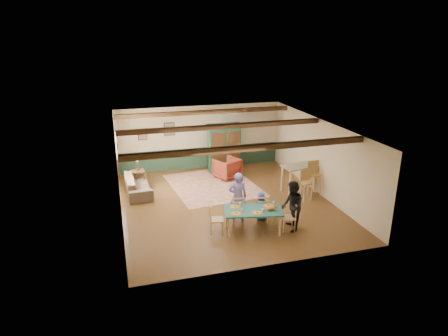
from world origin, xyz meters
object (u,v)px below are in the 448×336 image
object	(u,v)px
armchair	(227,168)
bar_stool_left	(306,186)
person_woman	(292,206)
end_table	(139,178)
bar_stool_right	(314,179)
dining_chair_end_right	(288,217)
cat	(271,208)
dining_chair_far_left	(238,209)
person_child	(261,206)
dining_chair_end_left	(217,219)
sofa	(138,185)
dining_chair_far_right	(262,208)
person_man	(238,197)
table_lamp	(138,164)
dining_table	(253,221)
counter_table	(298,179)
armoire	(224,148)

from	to	relation	value
armchair	bar_stool_left	distance (m)	3.57
person_woman	end_table	world-z (taller)	person_woman
bar_stool_right	armchair	bearing A→B (deg)	134.99
dining_chair_end_right	cat	world-z (taller)	dining_chair_end_right
dining_chair_far_left	person_woman	world-z (taller)	person_woman
person_child	dining_chair_far_left	bearing A→B (deg)	5.71
dining_chair_end_left	sofa	world-z (taller)	dining_chair_end_left
person_woman	end_table	xyz separation A→B (m)	(-4.06, 5.03, -0.47)
dining_chair_far_right	end_table	size ratio (longest dim) A/B	1.52
person_man	table_lamp	xyz separation A→B (m)	(-2.72, 4.00, 0.05)
person_woman	table_lamp	world-z (taller)	person_woman
person_man	person_child	size ratio (longest dim) A/B	1.72
dining_table	dining_chair_far_right	bearing A→B (deg)	49.36
dining_chair_end_right	dining_chair_far_right	bearing A→B (deg)	-133.83
end_table	person_child	bearing A→B (deg)	-50.31
dining_chair_far_left	counter_table	distance (m)	3.38
person_child	person_man	bearing A→B (deg)	-0.00
table_lamp	bar_stool_left	distance (m)	6.34
dining_chair_end_left	bar_stool_left	bearing A→B (deg)	-56.84
person_woman	cat	size ratio (longest dim) A/B	4.58
person_man	armchair	bearing A→B (deg)	-89.83
person_woman	armchair	distance (m)	4.87
person_man	sofa	xyz separation A→B (m)	(-2.81, 3.18, -0.48)
cat	counter_table	size ratio (longest dim) A/B	0.27
dining_chair_far_left	person_child	world-z (taller)	person_child
dining_chair_end_left	bar_stool_left	world-z (taller)	bar_stool_left
dining_chair_far_right	cat	bearing A→B (deg)	100.37
person_man	end_table	distance (m)	4.87
dining_chair_far_left	bar_stool_right	size ratio (longest dim) A/B	0.69
dining_table	armoire	size ratio (longest dim) A/B	0.82
end_table	bar_stool_left	distance (m)	6.34
dining_chair_far_right	armchair	bearing A→B (deg)	-79.28
bar_stool_left	dining_chair_end_left	bearing A→B (deg)	-155.17
end_table	bar_stool_right	xyz separation A→B (m)	(5.97, -2.81, 0.34)
dining_chair_far_right	person_woman	bearing A→B (deg)	139.73
dining_chair_far_left	dining_chair_end_right	bearing A→B (deg)	155.08
dining_table	armoire	xyz separation A→B (m)	(0.67, 5.43, 0.67)
dining_chair_far_left	person_child	xyz separation A→B (m)	(0.73, -0.08, 0.03)
person_man	counter_table	world-z (taller)	person_man
dining_chair_end_right	cat	bearing A→B (deg)	-80.54
person_man	armoire	world-z (taller)	armoire
armoire	sofa	distance (m)	4.02
dining_chair_end_right	bar_stool_left	size ratio (longest dim) A/B	0.81
dining_table	person_woman	world-z (taller)	person_woman
armchair	counter_table	distance (m)	2.98
dining_table	armchair	world-z (taller)	armchair
person_woman	armchair	xyz separation A→B (m)	(-0.57, 4.82, -0.35)
dining_chair_far_left	armoire	xyz separation A→B (m)	(0.89, 4.71, 0.58)
dining_chair_far_right	cat	xyz separation A→B (m)	(-0.02, -0.77, 0.34)
dining_chair_end_left	end_table	xyz separation A→B (m)	(-1.90, 4.58, -0.15)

